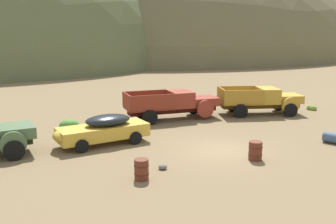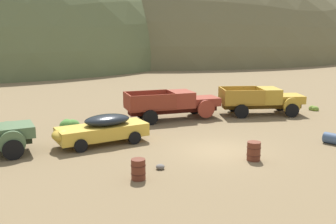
# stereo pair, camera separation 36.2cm
# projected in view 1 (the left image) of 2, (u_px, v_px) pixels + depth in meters

# --- Properties ---
(ground_plane) EXTENTS (300.00, 300.00, 0.00)m
(ground_plane) POSITION_uv_depth(u_px,v_px,m) (221.00, 151.00, 19.40)
(ground_plane) COLOR brown
(hill_center) EXTENTS (95.49, 81.77, 50.81)m
(hill_center) POSITION_uv_depth(u_px,v_px,m) (165.00, 54.00, 97.29)
(hill_center) COLOR brown
(hill_center) RESTS_ON ground
(car_faded_yellow) EXTENTS (5.21, 2.74, 1.57)m
(car_faded_yellow) POSITION_uv_depth(u_px,v_px,m) (101.00, 130.00, 20.30)
(car_faded_yellow) COLOR gold
(car_faded_yellow) RESTS_ON ground
(truck_rust_red) EXTENTS (6.47, 2.55, 1.91)m
(truck_rust_red) POSITION_uv_depth(u_px,v_px,m) (177.00, 104.00, 26.22)
(truck_rust_red) COLOR #42140D
(truck_rust_red) RESTS_ON ground
(truck_mustard) EXTENTS (6.10, 3.36, 1.91)m
(truck_mustard) POSITION_uv_depth(u_px,v_px,m) (265.00, 100.00, 27.72)
(truck_mustard) COLOR #593D12
(truck_mustard) RESTS_ON ground
(oil_drum_tipped) EXTENTS (0.93, 1.05, 0.58)m
(oil_drum_tipped) POSITION_uv_depth(u_px,v_px,m) (332.00, 138.00, 20.67)
(oil_drum_tipped) COLOR #384C6B
(oil_drum_tipped) RESTS_ON ground
(oil_drum_by_truck) EXTENTS (0.62, 0.62, 0.86)m
(oil_drum_by_truck) POSITION_uv_depth(u_px,v_px,m) (141.00, 169.00, 15.60)
(oil_drum_by_truck) COLOR #5B2819
(oil_drum_by_truck) RESTS_ON ground
(oil_drum_foreground) EXTENTS (0.66, 0.66, 0.88)m
(oil_drum_foreground) POSITION_uv_depth(u_px,v_px,m) (255.00, 151.00, 17.98)
(oil_drum_foreground) COLOR #5B2819
(oil_drum_foreground) RESTS_ON ground
(bush_front_right) EXTENTS (1.22, 0.91, 0.77)m
(bush_front_right) POSITION_uv_depth(u_px,v_px,m) (69.00, 126.00, 23.68)
(bush_front_right) COLOR #4C8438
(bush_front_right) RESTS_ON ground
(bush_near_barrel) EXTENTS (0.64, 0.72, 0.45)m
(bush_near_barrel) POSITION_uv_depth(u_px,v_px,m) (312.00, 108.00, 29.29)
(bush_near_barrel) COLOR olive
(bush_near_barrel) RESTS_ON ground
(rock_flat) EXTENTS (0.39, 0.36, 0.23)m
(rock_flat) POSITION_uv_depth(u_px,v_px,m) (163.00, 167.00, 16.83)
(rock_flat) COLOR #635E58
(rock_flat) RESTS_ON ground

